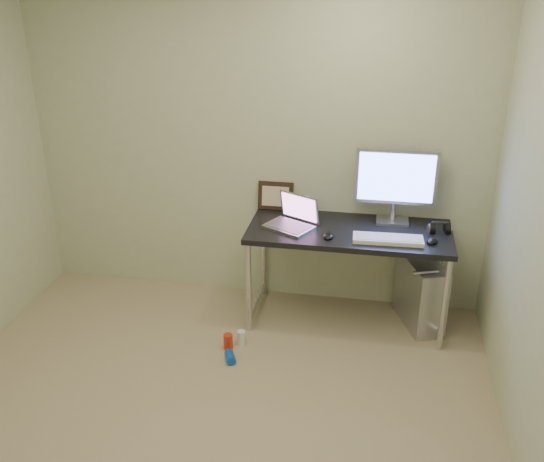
{
  "coord_description": "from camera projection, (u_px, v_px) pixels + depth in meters",
  "views": [
    {
      "loc": [
        0.91,
        -2.56,
        2.5
      ],
      "look_at": [
        0.25,
        1.08,
        0.85
      ],
      "focal_mm": 40.0,
      "sensor_mm": 36.0,
      "label": 1
    }
  ],
  "objects": [
    {
      "name": "headphones",
      "position": [
        439.0,
        229.0,
        4.27
      ],
      "size": [
        0.16,
        0.1,
        0.1
      ],
      "rotation": [
        0.0,
        0.0,
        0.16
      ],
      "color": "black",
      "rests_on": "desk"
    },
    {
      "name": "can_white",
      "position": [
        241.0,
        338.0,
        4.31
      ],
      "size": [
        0.06,
        0.06,
        0.11
      ],
      "primitive_type": "cylinder",
      "rotation": [
        0.0,
        0.0,
        -0.05
      ],
      "color": "white",
      "rests_on": "ground"
    },
    {
      "name": "desk",
      "position": [
        349.0,
        240.0,
        4.37
      ],
      "size": [
        1.45,
        0.63,
        0.75
      ],
      "color": "black",
      "rests_on": "ground"
    },
    {
      "name": "cable_a",
      "position": [
        414.0,
        262.0,
        4.63
      ],
      "size": [
        0.01,
        0.16,
        0.69
      ],
      "primitive_type": "cylinder",
      "rotation": [
        0.21,
        0.0,
        0.0
      ],
      "color": "black",
      "rests_on": "ground"
    },
    {
      "name": "mouse_right",
      "position": [
        432.0,
        240.0,
        4.12
      ],
      "size": [
        0.1,
        0.12,
        0.04
      ],
      "primitive_type": "ellipsoid",
      "rotation": [
        0.0,
        0.0,
        -0.31
      ],
      "color": "black",
      "rests_on": "desk"
    },
    {
      "name": "monitor",
      "position": [
        396.0,
        180.0,
        4.33
      ],
      "size": [
        0.58,
        0.17,
        0.55
      ],
      "rotation": [
        0.0,
        0.0,
        0.0
      ],
      "color": "#B4B3BB",
      "rests_on": "desk"
    },
    {
      "name": "can_red",
      "position": [
        228.0,
        342.0,
        4.25
      ],
      "size": [
        0.09,
        0.09,
        0.12
      ],
      "primitive_type": "cylinder",
      "rotation": [
        0.0,
        0.0,
        0.46
      ],
      "color": "red",
      "rests_on": "ground"
    },
    {
      "name": "cable_b",
      "position": [
        426.0,
        266.0,
        4.61
      ],
      "size": [
        0.02,
        0.11,
        0.71
      ],
      "primitive_type": "cylinder",
      "rotation": [
        0.14,
        0.0,
        0.09
      ],
      "color": "black",
      "rests_on": "ground"
    },
    {
      "name": "mouse_left",
      "position": [
        328.0,
        235.0,
        4.19
      ],
      "size": [
        0.07,
        0.11,
        0.04
      ],
      "primitive_type": "ellipsoid",
      "rotation": [
        0.0,
        0.0,
        0.0
      ],
      "color": "black",
      "rests_on": "desk"
    },
    {
      "name": "tower_computer",
      "position": [
        420.0,
        292.0,
        4.49
      ],
      "size": [
        0.37,
        0.54,
        0.55
      ],
      "rotation": [
        0.0,
        0.0,
        0.35
      ],
      "color": "silver",
      "rests_on": "ground"
    },
    {
      "name": "floor",
      "position": [
        196.0,
        439.0,
        3.47
      ],
      "size": [
        3.5,
        3.5,
        0.0
      ],
      "primitive_type": "plane",
      "color": "tan",
      "rests_on": "ground"
    },
    {
      "name": "wall_back",
      "position": [
        255.0,
        144.0,
        4.53
      ],
      "size": [
        3.5,
        0.02,
        2.5
      ],
      "primitive_type": "cube",
      "color": "beige",
      "rests_on": "ground"
    },
    {
      "name": "keyboard",
      "position": [
        388.0,
        239.0,
        4.14
      ],
      "size": [
        0.48,
        0.17,
        0.03
      ],
      "primitive_type": "cube",
      "rotation": [
        0.0,
        0.0,
        0.04
      ],
      "color": "white",
      "rests_on": "desk"
    },
    {
      "name": "picture_frame",
      "position": [
        276.0,
        196.0,
        4.65
      ],
      "size": [
        0.27,
        0.08,
        0.22
      ],
      "primitive_type": "cube",
      "rotation": [
        -0.21,
        0.0,
        -0.0
      ],
      "color": "black",
      "rests_on": "desk"
    },
    {
      "name": "webcam",
      "position": [
        307.0,
        201.0,
        4.58
      ],
      "size": [
        0.05,
        0.04,
        0.13
      ],
      "rotation": [
        0.0,
        0.0,
        0.1
      ],
      "color": "silver",
      "rests_on": "desk"
    },
    {
      "name": "laptop",
      "position": [
        293.0,
        219.0,
        4.37
      ],
      "size": [
        0.41,
        0.39,
        0.23
      ],
      "rotation": [
        0.0,
        0.0,
        -0.48
      ],
      "color": "#B4B3BB",
      "rests_on": "desk"
    },
    {
      "name": "can_blue",
      "position": [
        230.0,
        357.0,
        4.13
      ],
      "size": [
        0.1,
        0.13,
        0.06
      ],
      "primitive_type": "cylinder",
      "rotation": [
        1.57,
        0.0,
        0.41
      ],
      "color": "blue",
      "rests_on": "ground"
    }
  ]
}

